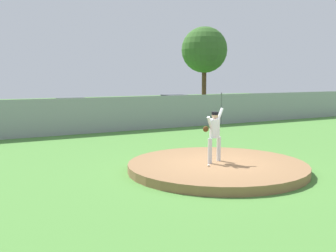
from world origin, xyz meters
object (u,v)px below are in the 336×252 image
(parked_car_silver, at_px, (178,107))
(parked_car_charcoal, at_px, (75,112))
(baseball, at_px, (209,165))
(pitcher_youth, at_px, (214,131))
(traffic_cone_orange, at_px, (237,115))

(parked_car_silver, height_order, parked_car_charcoal, parked_car_silver)
(baseball, bearing_deg, parked_car_charcoal, 89.76)
(pitcher_youth, distance_m, parked_car_charcoal, 14.05)
(parked_car_charcoal, height_order, traffic_cone_orange, parked_car_charcoal)
(parked_car_charcoal, distance_m, traffic_cone_orange, 11.28)
(parked_car_charcoal, bearing_deg, baseball, -90.24)
(parked_car_silver, bearing_deg, pitcher_youth, -116.15)
(baseball, height_order, parked_car_charcoal, parked_car_charcoal)
(baseball, bearing_deg, pitcher_youth, 41.35)
(pitcher_youth, xyz_separation_m, parked_car_silver, (7.22, 14.71, -0.47))
(parked_car_silver, xyz_separation_m, traffic_cone_orange, (3.47, -2.39, -0.51))
(parked_car_charcoal, bearing_deg, traffic_cone_orange, -8.75)
(traffic_cone_orange, bearing_deg, parked_car_silver, 145.48)
(parked_car_silver, relative_size, parked_car_charcoal, 1.07)
(pitcher_youth, bearing_deg, parked_car_silver, 63.85)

